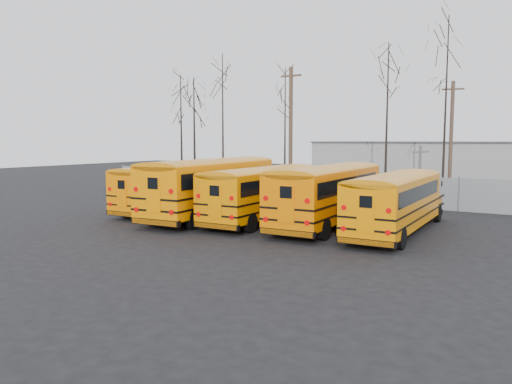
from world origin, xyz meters
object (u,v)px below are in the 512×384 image
Objects in this scene: bus_b at (214,182)px; bus_d at (329,190)px; bus_c at (265,189)px; utility_pole_left at (291,130)px; bus_a at (177,184)px; utility_pole_right at (451,140)px; bus_e at (397,198)px.

bus_d is (6.59, 0.62, -0.13)m from bus_b.
utility_pole_left is (-4.51, 11.75, 3.31)m from bus_c.
utility_pole_right reaches higher than bus_a.
bus_d reaches higher than bus_e.
bus_a is at bearing 176.92° from bus_e.
bus_a is 19.44m from utility_pole_right.
utility_pole_right is (11.13, 2.95, -0.72)m from utility_pole_left.
bus_d is 1.13× the size of utility_pole_left.
bus_c is 13.02m from utility_pole_left.
bus_d is at bearing -51.76° from utility_pole_left.
utility_pole_left reaches higher than bus_a.
utility_pole_right is (12.94, 14.26, 2.64)m from bus_a.
utility_pole_right is at bearing 47.14° from bus_a.
bus_a is 13.26m from bus_e.
utility_pole_right is at bearing 17.98° from utility_pole_left.
bus_c is 0.95× the size of bus_d.
bus_c is 1.25× the size of utility_pole_right.
bus_e is at bearing -2.62° from bus_b.
bus_e is at bearing -42.74° from utility_pole_left.
bus_b is (3.24, -0.72, 0.28)m from bus_a.
utility_pole_left is at bearing 80.27° from bus_a.
bus_d reaches higher than bus_a.
utility_pole_left is 1.17× the size of utility_pole_right.
bus_c reaches higher than bus_e.
bus_e is 1.04× the size of utility_pole_left.
bus_c is at bearing -175.98° from bus_d.
bus_a is at bearing -141.45° from utility_pole_right.
utility_pole_left is (-8.02, 11.41, 3.21)m from bus_d.
bus_d is at bearing -1.21° from bus_a.
bus_e is at bearing -1.75° from bus_c.
bus_b is at bearing -132.17° from utility_pole_right.
bus_a is 1.04× the size of utility_pole_left.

